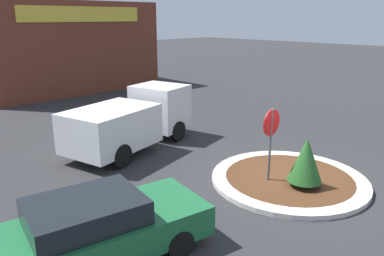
# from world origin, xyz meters

# --- Properties ---
(ground_plane) EXTENTS (120.00, 120.00, 0.00)m
(ground_plane) POSITION_xyz_m (0.00, 0.00, 0.00)
(ground_plane) COLOR #2D2D30
(traffic_island) EXTENTS (4.66, 4.66, 0.14)m
(traffic_island) POSITION_xyz_m (0.00, 0.00, 0.07)
(traffic_island) COLOR beige
(traffic_island) RESTS_ON ground_plane
(stop_sign) EXTENTS (0.78, 0.07, 2.31)m
(stop_sign) POSITION_xyz_m (-0.60, 0.34, 1.62)
(stop_sign) COLOR #4C4C51
(stop_sign) RESTS_ON ground_plane
(island_shrub) EXTENTS (0.97, 0.97, 1.45)m
(island_shrub) POSITION_xyz_m (-0.24, -0.63, 0.95)
(island_shrub) COLOR brown
(island_shrub) RESTS_ON traffic_island
(utility_truck) EXTENTS (5.64, 3.23, 2.14)m
(utility_truck) POSITION_xyz_m (-1.55, 5.83, 1.11)
(utility_truck) COLOR white
(utility_truck) RESTS_ON ground_plane
(storefront_building) EXTENTS (11.38, 6.07, 5.78)m
(storefront_building) POSITION_xyz_m (2.38, 19.09, 2.89)
(storefront_building) COLOR brown
(storefront_building) RESTS_ON ground_plane
(parked_sedan_green) EXTENTS (4.79, 2.62, 1.41)m
(parked_sedan_green) POSITION_xyz_m (-6.17, 0.67, 0.71)
(parked_sedan_green) COLOR #1E6638
(parked_sedan_green) RESTS_ON ground_plane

